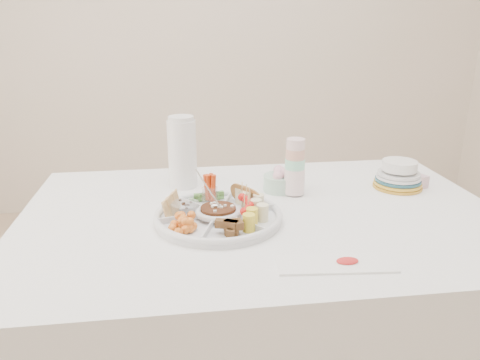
{
  "coord_description": "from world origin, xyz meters",
  "views": [
    {
      "loc": [
        -0.26,
        -1.35,
        1.34
      ],
      "look_at": [
        -0.07,
        0.05,
        0.85
      ],
      "focal_mm": 35.0,
      "sensor_mm": 36.0,
      "label": 1
    }
  ],
  "objects": [
    {
      "name": "cherries",
      "position": [
        -0.24,
        -0.13,
        0.79
      ],
      "size": [
        0.13,
        0.13,
        0.05
      ],
      "primitive_type": null,
      "rotation": [
        0.0,
        0.0,
        0.18
      ],
      "color": "#FF5D0D",
      "rests_on": "party_tray"
    },
    {
      "name": "carrot_cucumber",
      "position": [
        -0.17,
        0.08,
        0.82
      ],
      "size": [
        0.12,
        0.12,
        0.09
      ],
      "primitive_type": null,
      "rotation": [
        0.0,
        0.0,
        0.18
      ],
      "color": "red",
      "rests_on": "party_tray"
    },
    {
      "name": "placemat",
      "position": [
        0.12,
        -0.36,
        0.76
      ],
      "size": [
        0.3,
        0.12,
        0.01
      ],
      "primitive_type": "cube",
      "rotation": [
        0.0,
        0.0,
        -0.09
      ],
      "color": "white",
      "rests_on": "dining_table"
    },
    {
      "name": "plate_stack",
      "position": [
        0.53,
        0.16,
        0.81
      ],
      "size": [
        0.21,
        0.21,
        0.11
      ],
      "primitive_type": "cylinder",
      "rotation": [
        0.0,
        0.0,
        -0.23
      ],
      "color": "#E9C856",
      "rests_on": "dining_table"
    },
    {
      "name": "napkin_stack",
      "position": [
        0.55,
        0.17,
        0.78
      ],
      "size": [
        0.17,
        0.16,
        0.05
      ],
      "primitive_type": "cube",
      "rotation": [
        0.0,
        0.0,
        0.39
      ],
      "color": "beige",
      "rests_on": "dining_table"
    },
    {
      "name": "bean_dip",
      "position": [
        -0.15,
        -0.05,
        0.79
      ],
      "size": [
        0.12,
        0.12,
        0.04
      ],
      "primitive_type": "cylinder",
      "rotation": [
        0.0,
        0.0,
        0.18
      ],
      "color": "#361A10",
      "rests_on": "party_tray"
    },
    {
      "name": "dining_table",
      "position": [
        0.0,
        0.0,
        0.38
      ],
      "size": [
        1.52,
        1.02,
        0.76
      ],
      "primitive_type": "cube",
      "color": "white",
      "rests_on": "floor"
    },
    {
      "name": "wall_back",
      "position": [
        0.0,
        2.0,
        1.35
      ],
      "size": [
        4.0,
        0.02,
        2.7
      ],
      "primitive_type": "cube",
      "color": "beige",
      "rests_on": "ground"
    },
    {
      "name": "cup_stack",
      "position": [
        0.14,
        0.15,
        0.86
      ],
      "size": [
        0.08,
        0.08,
        0.2
      ],
      "primitive_type": "cylinder",
      "rotation": [
        0.0,
        0.0,
        0.19
      ],
      "color": "silver",
      "rests_on": "dining_table"
    },
    {
      "name": "thermos",
      "position": [
        -0.24,
        0.29,
        0.89
      ],
      "size": [
        0.12,
        0.12,
        0.26
      ],
      "primitive_type": "cylinder",
      "rotation": [
        0.0,
        0.0,
        0.14
      ],
      "color": "white",
      "rests_on": "dining_table"
    },
    {
      "name": "tortillas",
      "position": [
        -0.05,
        0.04,
        0.8
      ],
      "size": [
        0.11,
        0.11,
        0.06
      ],
      "primitive_type": null,
      "rotation": [
        0.0,
        0.0,
        0.18
      ],
      "color": "#B87542",
      "rests_on": "party_tray"
    },
    {
      "name": "banana_tomato",
      "position": [
        -0.02,
        -0.09,
        0.82
      ],
      "size": [
        0.13,
        0.13,
        0.09
      ],
      "primitive_type": null,
      "rotation": [
        0.0,
        0.0,
        0.18
      ],
      "color": "#F6EB93",
      "rests_on": "party_tray"
    },
    {
      "name": "flower_bowl",
      "position": [
        0.1,
        0.19,
        0.8
      ],
      "size": [
        0.14,
        0.14,
        0.09
      ],
      "primitive_type": "cylinder",
      "rotation": [
        0.0,
        0.0,
        -0.24
      ],
      "color": "#98DCB1",
      "rests_on": "dining_table"
    },
    {
      "name": "party_tray",
      "position": [
        -0.15,
        -0.05,
        0.78
      ],
      "size": [
        0.44,
        0.44,
        0.04
      ],
      "primitive_type": "cylinder",
      "rotation": [
        0.0,
        0.0,
        0.18
      ],
      "color": "silver",
      "rests_on": "dining_table"
    },
    {
      "name": "pita_raisins",
      "position": [
        -0.27,
        -0.0,
        0.8
      ],
      "size": [
        0.14,
        0.14,
        0.07
      ],
      "primitive_type": null,
      "rotation": [
        0.0,
        0.0,
        0.18
      ],
      "color": "tan",
      "rests_on": "party_tray"
    },
    {
      "name": "granola_chunks",
      "position": [
        -0.12,
        -0.18,
        0.79
      ],
      "size": [
        0.12,
        0.12,
        0.05
      ],
      "primitive_type": null,
      "rotation": [
        0.0,
        0.0,
        0.18
      ],
      "color": "brown",
      "rests_on": "party_tray"
    }
  ]
}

